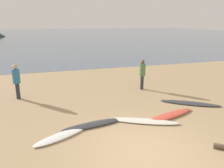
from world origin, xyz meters
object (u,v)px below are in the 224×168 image
surfboard_0 (61,136)px  surfboard_2 (144,121)px  surfboard_1 (94,124)px  surfboard_3 (170,115)px  surfboard_4 (190,103)px  person_1 (142,72)px  person_0 (16,79)px

surfboard_0 → surfboard_2: bearing=-22.7°
surfboard_1 → surfboard_3: size_ratio=0.97×
surfboard_0 → surfboard_4: 6.11m
surfboard_0 → surfboard_3: bearing=-21.6°
person_1 → surfboard_3: bearing=-108.6°
surfboard_4 → person_0: bearing=-168.3°
surfboard_2 → surfboard_4: (2.87, 1.12, -0.01)m
person_0 → person_1: 6.49m
surfboard_0 → person_0: 4.89m
surfboard_2 → surfboard_3: surfboard_3 is taller
surfboard_3 → surfboard_2: bearing=171.3°
surfboard_1 → person_0: bearing=117.2°
surfboard_1 → surfboard_4: 4.83m
surfboard_0 → person_0: size_ratio=1.16×
surfboard_3 → surfboard_4: (1.66, 0.95, -0.01)m
person_1 → surfboard_1: bearing=-145.8°
surfboard_2 → person_0: size_ratio=1.54×
surfboard_0 → surfboard_3: surfboard_3 is taller
surfboard_4 → person_1: 3.17m
surfboard_3 → surfboard_4: bearing=13.5°
surfboard_1 → surfboard_3: (3.10, -0.14, 0.00)m
surfboard_2 → person_1: 4.38m
surfboard_1 → surfboard_2: surfboard_2 is taller
surfboard_1 → person_0: (-2.86, 4.00, 0.97)m
surfboard_0 → surfboard_1: surfboard_1 is taller
surfboard_1 → surfboard_3: bearing=-11.1°
surfboard_1 → person_1: (3.62, 3.61, 0.94)m
person_0 → person_1: person_0 is taller
surfboard_2 → surfboard_0: bearing=-149.2°
surfboard_2 → surfboard_4: size_ratio=0.98×
surfboard_0 → surfboard_2: size_ratio=0.75×
person_1 → surfboard_2: bearing=-124.6°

